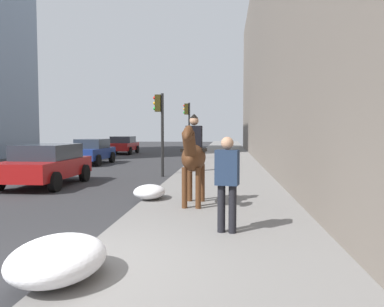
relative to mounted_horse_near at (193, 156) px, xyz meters
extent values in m
cube|color=slate|center=(-4.40, -0.60, -1.26)|extent=(120.00, 3.98, 0.12)
ellipsoid|color=#4C2B16|center=(0.08, 0.00, -0.05)|extent=(1.52, 0.62, 0.66)
cylinder|color=#4C2B16|center=(-0.38, -0.15, -0.73)|extent=(0.13, 0.13, 0.95)
cylinder|color=#4C2B16|center=(-0.36, 0.17, -0.73)|extent=(0.13, 0.13, 0.95)
cylinder|color=#4C2B16|center=(0.52, -0.18, -0.73)|extent=(0.13, 0.13, 0.95)
cylinder|color=#4C2B16|center=(0.54, 0.14, -0.73)|extent=(0.13, 0.13, 0.95)
cylinder|color=#4C2B16|center=(-0.69, 0.03, 0.30)|extent=(0.64, 0.31, 0.68)
ellipsoid|color=#4C2B16|center=(-0.90, 0.04, 0.55)|extent=(0.63, 0.24, 0.49)
cylinder|color=black|center=(0.79, -0.03, -0.15)|extent=(0.29, 0.11, 0.55)
cube|color=black|center=(0.13, -0.01, 0.13)|extent=(0.46, 0.62, 0.08)
cube|color=black|center=(0.13, -0.01, 0.45)|extent=(0.29, 0.39, 0.55)
sphere|color=tan|center=(0.13, -0.01, 0.84)|extent=(0.22, 0.22, 0.22)
cone|color=black|center=(0.13, -0.01, 0.96)|extent=(0.21, 0.21, 0.10)
cylinder|color=black|center=(-2.39, -0.71, -0.78)|extent=(0.14, 0.14, 0.85)
cylinder|color=black|center=(-2.43, -0.91, -0.78)|extent=(0.14, 0.14, 0.85)
cube|color=#1E2D47|center=(-2.41, -0.81, -0.04)|extent=(0.33, 0.44, 0.62)
sphere|color=tan|center=(-2.41, -0.81, 0.39)|extent=(0.22, 0.22, 0.22)
cube|color=maroon|center=(3.56, 5.51, -0.70)|extent=(4.01, 1.90, 0.60)
cube|color=#262D38|center=(3.80, 5.51, -0.14)|extent=(2.31, 1.67, 0.52)
cylinder|color=black|center=(2.31, 4.57, -1.00)|extent=(0.64, 0.22, 0.64)
cylinder|color=black|center=(4.80, 4.56, -1.00)|extent=(0.64, 0.22, 0.64)
cylinder|color=black|center=(4.81, 6.45, -1.00)|extent=(0.64, 0.22, 0.64)
cube|color=navy|center=(11.94, 6.92, -0.70)|extent=(3.93, 1.71, 0.60)
cube|color=#262D38|center=(12.18, 6.91, -0.14)|extent=(1.98, 1.49, 0.52)
cylinder|color=black|center=(10.72, 6.11, -1.00)|extent=(0.64, 0.23, 0.64)
cylinder|color=black|center=(10.74, 7.76, -1.00)|extent=(0.64, 0.23, 0.64)
cylinder|color=black|center=(13.14, 6.07, -1.00)|extent=(0.64, 0.23, 0.64)
cylinder|color=black|center=(13.16, 7.73, -1.00)|extent=(0.64, 0.23, 0.64)
cube|color=maroon|center=(21.57, 7.78, -0.70)|extent=(3.94, 1.90, 0.60)
cube|color=#262D38|center=(21.81, 7.78, -0.14)|extent=(2.06, 1.67, 0.52)
cylinder|color=black|center=(20.35, 6.83, -1.00)|extent=(0.64, 0.22, 0.64)
cylinder|color=black|center=(20.35, 8.72, -1.00)|extent=(0.64, 0.22, 0.64)
cylinder|color=black|center=(22.79, 6.84, -1.00)|extent=(0.64, 0.22, 0.64)
cylinder|color=black|center=(22.79, 8.73, -1.00)|extent=(0.64, 0.22, 0.64)
cylinder|color=black|center=(6.51, 1.86, 0.40)|extent=(0.12, 0.12, 3.45)
cube|color=#2D280C|center=(6.51, 2.04, 1.73)|extent=(0.20, 0.24, 0.70)
sphere|color=red|center=(6.51, 2.17, 1.95)|extent=(0.14, 0.14, 0.14)
sphere|color=orange|center=(6.51, 2.17, 1.73)|extent=(0.14, 0.14, 0.14)
sphere|color=green|center=(6.51, 2.17, 1.51)|extent=(0.14, 0.14, 0.14)
cylinder|color=black|center=(15.17, 1.61, 0.52)|extent=(0.12, 0.12, 3.69)
cube|color=#2D280C|center=(15.17, 1.79, 1.97)|extent=(0.20, 0.24, 0.70)
sphere|color=red|center=(15.17, 1.92, 2.19)|extent=(0.14, 0.14, 0.14)
sphere|color=orange|center=(15.17, 1.92, 1.97)|extent=(0.14, 0.14, 0.14)
sphere|color=green|center=(15.17, 1.92, 1.75)|extent=(0.14, 0.14, 0.14)
ellipsoid|color=white|center=(-4.72, 1.24, -0.95)|extent=(1.47, 1.13, 0.51)
ellipsoid|color=white|center=(0.76, 1.24, -1.02)|extent=(1.08, 0.83, 0.37)
camera|label=1|loc=(-9.08, -0.80, 0.61)|focal=35.58mm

